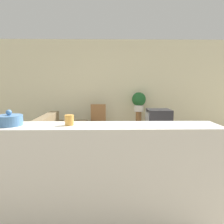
{
  "coord_description": "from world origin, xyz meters",
  "views": [
    {
      "loc": [
        0.36,
        -2.81,
        1.52
      ],
      "look_at": [
        0.45,
        2.14,
        0.85
      ],
      "focal_mm": 35.0,
      "sensor_mm": 36.0,
      "label": 1
    }
  ],
  "objects_px": {
    "decorative_bowl": "(9,120)",
    "couch": "(61,140)",
    "potted_plant": "(139,101)",
    "wooden_chair": "(98,121)",
    "television": "(158,121)"
  },
  "relations": [
    {
      "from": "potted_plant",
      "to": "decorative_bowl",
      "type": "bearing_deg",
      "value": -115.98
    },
    {
      "from": "television",
      "to": "wooden_chair",
      "type": "distance_m",
      "value": 1.59
    },
    {
      "from": "television",
      "to": "potted_plant",
      "type": "relative_size",
      "value": 1.03
    },
    {
      "from": "wooden_chair",
      "to": "decorative_bowl",
      "type": "bearing_deg",
      "value": -102.07
    },
    {
      "from": "potted_plant",
      "to": "decorative_bowl",
      "type": "distance_m",
      "value": 4.2
    },
    {
      "from": "couch",
      "to": "potted_plant",
      "type": "xyz_separation_m",
      "value": [
        1.87,
        1.32,
        0.74
      ]
    },
    {
      "from": "couch",
      "to": "decorative_bowl",
      "type": "distance_m",
      "value": 2.6
    },
    {
      "from": "television",
      "to": "wooden_chair",
      "type": "bearing_deg",
      "value": 152.86
    },
    {
      "from": "wooden_chair",
      "to": "decorative_bowl",
      "type": "xyz_separation_m",
      "value": [
        -0.73,
        -3.43,
        0.63
      ]
    },
    {
      "from": "television",
      "to": "decorative_bowl",
      "type": "height_order",
      "value": "decorative_bowl"
    },
    {
      "from": "television",
      "to": "potted_plant",
      "type": "bearing_deg",
      "value": 105.98
    },
    {
      "from": "television",
      "to": "couch",
      "type": "bearing_deg",
      "value": -173.16
    },
    {
      "from": "decorative_bowl",
      "to": "couch",
      "type": "bearing_deg",
      "value": 90.68
    },
    {
      "from": "potted_plant",
      "to": "wooden_chair",
      "type": "bearing_deg",
      "value": -162.83
    },
    {
      "from": "wooden_chair",
      "to": "potted_plant",
      "type": "xyz_separation_m",
      "value": [
        1.1,
        0.34,
        0.5
      ]
    }
  ]
}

